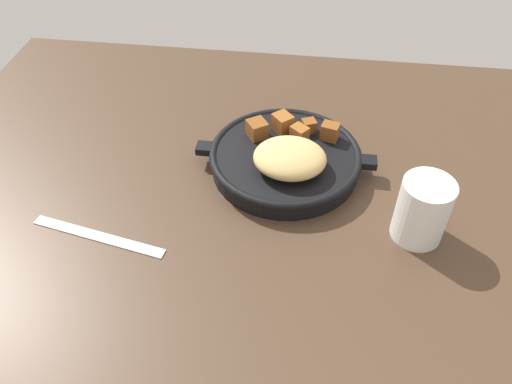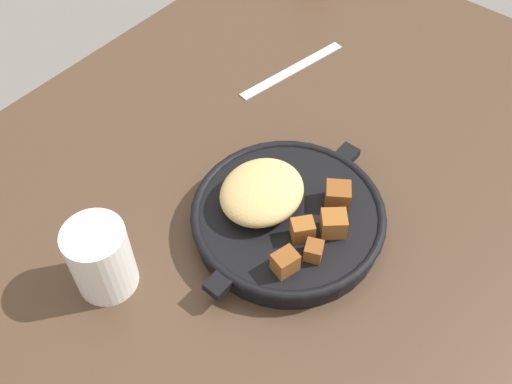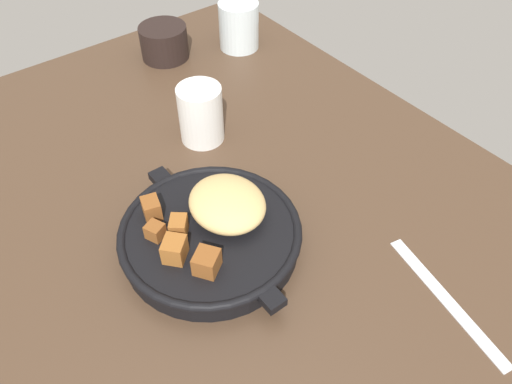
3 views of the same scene
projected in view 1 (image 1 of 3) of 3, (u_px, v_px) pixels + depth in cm
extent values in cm
cube|color=#473323|center=(275.00, 193.00, 78.23)|extent=(115.92, 81.01, 2.40)
cylinder|color=black|center=(285.00, 161.00, 79.48)|extent=(22.86, 22.86, 3.15)
torus|color=black|center=(285.00, 154.00, 78.56)|extent=(23.60, 23.60, 1.20)
cube|color=black|center=(205.00, 148.00, 79.90)|extent=(2.64, 2.40, 1.20)
cube|color=black|center=(368.00, 162.00, 77.52)|extent=(2.64, 2.40, 1.20)
ellipsoid|color=tan|center=(290.00, 158.00, 74.54)|extent=(10.79, 9.52, 3.84)
cube|color=#935623|center=(286.00, 123.00, 81.47)|extent=(3.85, 3.88, 2.90)
cube|color=brown|center=(309.00, 126.00, 81.61)|extent=(2.68, 2.61, 2.08)
cube|color=brown|center=(257.00, 129.00, 80.48)|extent=(3.92, 3.97, 2.75)
cube|color=brown|center=(330.00, 132.00, 80.06)|extent=(3.16, 2.80, 2.68)
cube|color=#935623|center=(299.00, 134.00, 79.72)|extent=(3.30, 3.23, 2.57)
cube|color=silver|center=(98.00, 236.00, 70.15)|extent=(19.87, 5.41, 0.36)
cylinder|color=white|center=(422.00, 210.00, 67.46)|extent=(6.94, 6.94, 9.35)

